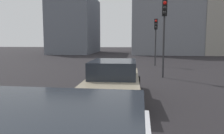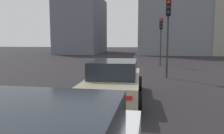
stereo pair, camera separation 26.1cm
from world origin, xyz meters
The scene contains 6 objects.
car_beige_lead centered at (8.50, -0.05, 0.71)m, with size 4.83×2.04×1.46m.
traffic_light_near_left centered at (20.09, -2.56, 2.92)m, with size 0.32×0.29×4.05m.
traffic_light_near_right centered at (13.69, -2.46, 3.20)m, with size 0.32×0.29×4.47m.
building_facade_left centered at (41.22, -14.00, 7.05)m, with size 14.98×6.19×14.10m, color gray.
building_facade_center centered at (41.34, -6.00, 6.75)m, with size 15.01×11.47×13.51m, color slate.
building_facade_right centered at (40.42, 10.00, 5.02)m, with size 12.77×6.96×10.05m, color slate.
Camera 1 is at (0.56, -0.81, 2.14)m, focal length 35.40 mm.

